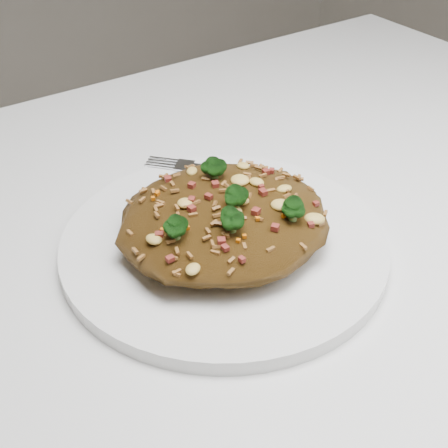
{
  "coord_description": "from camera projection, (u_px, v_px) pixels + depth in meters",
  "views": [
    {
      "loc": [
        -0.24,
        -0.36,
        1.1
      ],
      "look_at": [
        0.01,
        -0.0,
        0.78
      ],
      "focal_mm": 50.0,
      "sensor_mm": 36.0,
      "label": 1
    }
  ],
  "objects": [
    {
      "name": "plate",
      "position": [
        224.0,
        244.0,
        0.56
      ],
      "size": [
        0.29,
        0.29,
        0.01
      ],
      "primitive_type": "cylinder",
      "color": "white",
      "rests_on": "dining_table"
    },
    {
      "name": "fork",
      "position": [
        229.0,
        171.0,
        0.64
      ],
      "size": [
        0.12,
        0.13,
        0.0
      ],
      "rotation": [
        0.0,
        0.0,
        -0.84
      ],
      "color": "silver",
      "rests_on": "plate"
    },
    {
      "name": "fried_rice",
      "position": [
        224.0,
        213.0,
        0.54
      ],
      "size": [
        0.19,
        0.17,
        0.06
      ],
      "color": "brown",
      "rests_on": "plate"
    },
    {
      "name": "dining_table",
      "position": [
        216.0,
        324.0,
        0.61
      ],
      "size": [
        1.2,
        0.8,
        0.75
      ],
      "color": "silver",
      "rests_on": "ground"
    }
  ]
}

